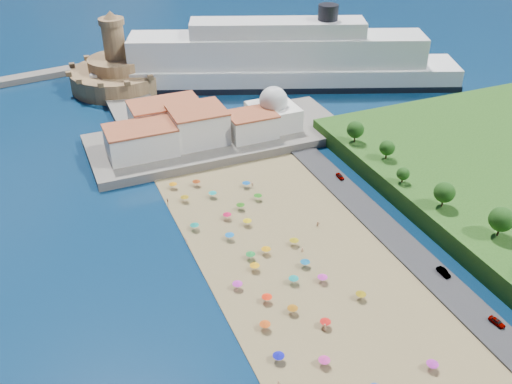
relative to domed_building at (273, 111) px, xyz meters
name	(u,v)px	position (x,y,z in m)	size (l,w,h in m)	color
ground	(280,272)	(-30.00, -71.00, -8.97)	(700.00, 700.00, 0.00)	#071938
terrace	(219,138)	(-20.00, 2.00, -7.47)	(90.00, 36.00, 3.00)	#59544C
jetty	(135,111)	(-42.00, 37.00, -7.77)	(18.00, 70.00, 2.40)	#59544C
waterfront_buildings	(181,127)	(-33.05, 2.64, -1.10)	(57.00, 29.00, 11.00)	silver
domed_building	(273,111)	(0.00, 0.00, 0.00)	(16.00, 16.00, 15.00)	silver
fortress	(118,72)	(-42.00, 67.00, -2.29)	(40.00, 40.00, 32.40)	#A27F51
cruise_ship	(277,62)	(21.48, 43.71, 1.07)	(152.92, 77.65, 33.91)	black
beach_parasols	(292,294)	(-31.93, -81.62, -6.83)	(31.94, 117.96, 2.20)	gray
beachgoers	(284,268)	(-29.17, -71.34, -7.87)	(36.71, 95.89, 1.86)	tan
parked_cars	(419,250)	(6.00, -78.37, -7.62)	(2.09, 72.28, 1.36)	gray
hillside_trees	(467,211)	(18.87, -78.78, 1.27)	(14.93, 110.70, 8.11)	#382314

